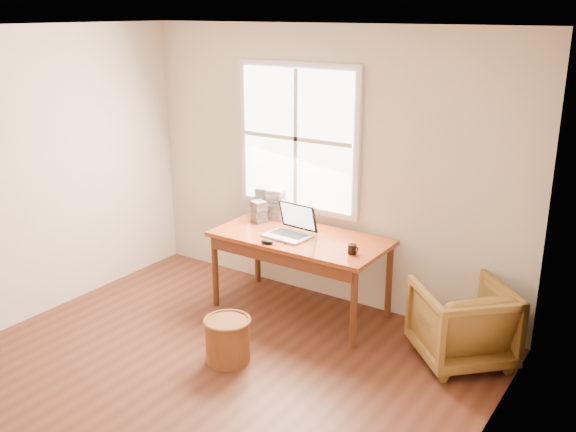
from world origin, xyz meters
name	(u,v)px	position (x,y,z in m)	size (l,w,h in m)	color
room_shell	(169,225)	(-0.02, 0.16, 1.32)	(4.04, 4.54, 2.64)	#542B1C
desk	(301,238)	(0.00, 1.80, 0.73)	(1.60, 0.80, 0.04)	brown
armchair	(462,323)	(1.55, 1.78, 0.33)	(0.70, 0.72, 0.65)	brown
wicker_stool	(228,341)	(-0.01, 0.72, 0.18)	(0.36, 0.36, 0.36)	brown
laptop	(287,221)	(-0.08, 1.71, 0.91)	(0.42, 0.44, 0.31)	#A8ABAF
mouse	(267,242)	(-0.14, 1.47, 0.77)	(0.12, 0.07, 0.04)	black
coffee_mug	(352,249)	(0.60, 1.67, 0.79)	(0.07, 0.07, 0.08)	black
cd_stack_a	(276,204)	(-0.46, 2.08, 0.90)	(0.15, 0.14, 0.30)	#A9AFB5
cd_stack_b	(259,211)	(-0.56, 1.92, 0.85)	(0.14, 0.12, 0.21)	#26272B
cd_stack_c	(262,202)	(-0.62, 2.07, 0.90)	(0.13, 0.12, 0.30)	gray
cd_stack_d	(282,209)	(-0.42, 2.12, 0.85)	(0.16, 0.14, 0.20)	silver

